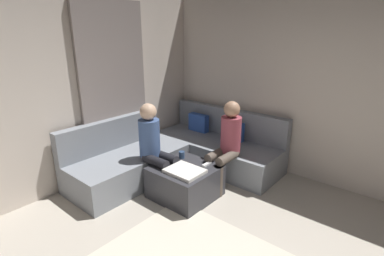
# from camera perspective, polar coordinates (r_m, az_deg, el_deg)

# --- Properties ---
(wall_back) EXTENTS (6.00, 0.12, 2.70)m
(wall_back) POSITION_cam_1_polar(r_m,az_deg,el_deg) (4.27, 29.49, 6.18)
(wall_back) COLOR beige
(wall_back) RESTS_ON ground_plane
(wall_left) EXTENTS (0.12, 6.00, 2.70)m
(wall_left) POSITION_cam_1_polar(r_m,az_deg,el_deg) (3.95, -31.43, 5.05)
(wall_left) COLOR beige
(wall_left) RESTS_ON ground_plane
(curtain_panel) EXTENTS (0.06, 1.10, 2.50)m
(curtain_panel) POSITION_cam_1_polar(r_m,az_deg,el_deg) (4.45, -14.92, 7.03)
(curtain_panel) COLOR gray
(curtain_panel) RESTS_ON ground_plane
(sectional_couch) EXTENTS (2.10, 2.55, 0.87)m
(sectional_couch) POSITION_cam_1_polar(r_m,az_deg,el_deg) (4.55, -2.34, -4.91)
(sectional_couch) COLOR gray
(sectional_couch) RESTS_ON ground_plane
(ottoman) EXTENTS (0.76, 0.76, 0.42)m
(ottoman) POSITION_cam_1_polar(r_m,az_deg,el_deg) (3.88, -1.33, -10.40)
(ottoman) COLOR #333338
(ottoman) RESTS_ON ground_plane
(folded_blanket) EXTENTS (0.44, 0.36, 0.04)m
(folded_blanket) POSITION_cam_1_polar(r_m,az_deg,el_deg) (3.64, -1.42, -8.40)
(folded_blanket) COLOR white
(folded_blanket) RESTS_ON ottoman
(coffee_mug) EXTENTS (0.08, 0.08, 0.10)m
(coffee_mug) POSITION_cam_1_polar(r_m,az_deg,el_deg) (4.02, -2.01, -5.26)
(coffee_mug) COLOR #334C72
(coffee_mug) RESTS_ON ottoman
(game_remote) EXTENTS (0.05, 0.15, 0.02)m
(game_remote) POSITION_cam_1_polar(r_m,az_deg,el_deg) (3.83, 2.88, -7.10)
(game_remote) COLOR white
(game_remote) RESTS_ON ottoman
(person_on_couch_back) EXTENTS (0.30, 0.60, 1.20)m
(person_on_couch_back) POSITION_cam_1_polar(r_m,az_deg,el_deg) (3.99, 6.79, -2.63)
(person_on_couch_back) COLOR brown
(person_on_couch_back) RESTS_ON ground_plane
(person_on_couch_side) EXTENTS (0.60, 0.30, 1.20)m
(person_on_couch_side) POSITION_cam_1_polar(r_m,az_deg,el_deg) (3.89, -7.31, -3.24)
(person_on_couch_side) COLOR black
(person_on_couch_side) RESTS_ON ground_plane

